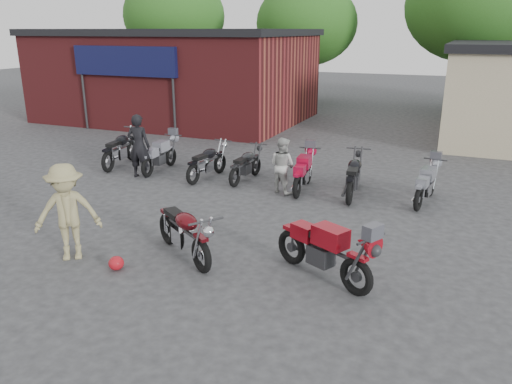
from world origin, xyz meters
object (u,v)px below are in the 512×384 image
at_px(row_bike_2, 207,160).
at_px(row_bike_5, 354,174).
at_px(vintage_motorcycle, 184,229).
at_px(row_bike_3, 246,163).
at_px(person_light, 282,165).
at_px(helmet, 116,263).
at_px(row_bike_0, 120,147).
at_px(row_bike_1, 160,154).
at_px(person_tan, 67,212).
at_px(sportbike, 324,247).
at_px(row_bike_4, 303,170).
at_px(row_bike_6, 426,182).
at_px(person_dark, 139,146).

distance_m(row_bike_2, row_bike_5, 4.34).
relative_size(vintage_motorcycle, row_bike_3, 1.15).
bearing_deg(person_light, vintage_motorcycle, 106.65).
bearing_deg(row_bike_5, helmet, 147.03).
bearing_deg(helmet, row_bike_0, 126.70).
bearing_deg(row_bike_0, row_bike_1, -100.22).
relative_size(person_tan, row_bike_5, 0.90).
distance_m(helmet, person_light, 5.71).
distance_m(sportbike, person_tan, 4.85).
bearing_deg(sportbike, row_bike_4, 138.91).
distance_m(sportbike, row_bike_6, 5.18).
xyz_separation_m(row_bike_0, row_bike_2, (3.28, -0.18, -0.06)).
distance_m(row_bike_3, row_bike_6, 5.02).
height_order(sportbike, person_tan, person_tan).
distance_m(person_tan, row_bike_0, 6.98).
bearing_deg(row_bike_1, row_bike_4, -94.15).
height_order(row_bike_2, row_bike_6, row_bike_2).
height_order(row_bike_2, row_bike_4, row_bike_4).
height_order(person_light, row_bike_2, person_light).
bearing_deg(row_bike_3, row_bike_1, 94.94).
distance_m(vintage_motorcycle, row_bike_6, 6.57).
xyz_separation_m(row_bike_1, row_bike_6, (7.93, 0.07, -0.01)).
bearing_deg(sportbike, person_light, 145.55).
xyz_separation_m(helmet, row_bike_0, (-4.57, 6.13, 0.49)).
bearing_deg(row_bike_4, person_tan, 148.95).
xyz_separation_m(helmet, row_bike_1, (-3.05, 6.10, 0.42)).
relative_size(person_dark, row_bike_5, 0.90).
xyz_separation_m(person_dark, row_bike_4, (4.90, 0.66, -0.38)).
relative_size(sportbike, person_dark, 1.12).
xyz_separation_m(row_bike_1, row_bike_4, (4.73, -0.15, 0.01)).
bearing_deg(sportbike, row_bike_1, 170.35).
relative_size(person_tan, row_bike_4, 0.97).
bearing_deg(sportbike, person_tan, -140.30).
distance_m(helmet, row_bike_5, 6.77).
xyz_separation_m(person_dark, row_bike_5, (6.27, 0.74, -0.34)).
distance_m(vintage_motorcycle, row_bike_0, 7.55).
height_order(row_bike_3, row_bike_4, row_bike_4).
height_order(sportbike, person_dark, person_dark).
bearing_deg(row_bike_2, person_light, -92.99).
bearing_deg(person_tan, row_bike_3, 44.87).
bearing_deg(vintage_motorcycle, row_bike_0, 170.58).
relative_size(sportbike, row_bike_2, 1.11).
bearing_deg(helmet, person_dark, 121.34).
height_order(person_tan, row_bike_6, person_tan).
bearing_deg(row_bike_2, person_tan, -172.11).
bearing_deg(person_dark, row_bike_2, -171.47).
height_order(sportbike, row_bike_0, row_bike_0).
height_order(person_dark, row_bike_4, person_dark).
height_order(person_dark, row_bike_1, person_dark).
distance_m(row_bike_1, row_bike_3, 2.91).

